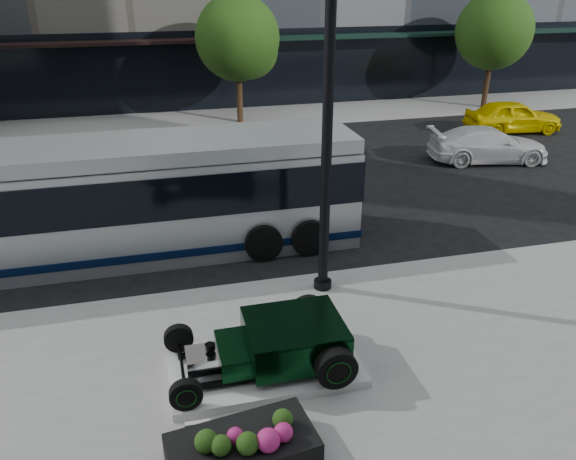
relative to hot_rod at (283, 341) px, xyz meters
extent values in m
plane|color=black|center=(1.38, 5.20, -0.70)|extent=(120.00, 120.00, 0.00)
cube|color=gray|center=(1.38, 19.20, -0.64)|extent=(70.00, 4.00, 0.12)
cube|color=black|center=(14.38, 21.40, 1.30)|extent=(24.00, 0.50, 4.00)
cube|color=black|center=(14.38, 20.80, 2.90)|extent=(24.00, 1.60, 0.15)
cylinder|color=black|center=(2.38, 18.20, 0.72)|extent=(0.28, 0.28, 2.60)
sphere|color=#17340E|center=(2.38, 18.20, 3.22)|extent=(3.80, 3.80, 3.80)
sphere|color=#17340E|center=(2.98, 18.50, 2.62)|extent=(2.60, 2.60, 2.60)
cylinder|color=black|center=(15.38, 18.20, 0.72)|extent=(0.28, 0.28, 2.60)
sphere|color=#17340E|center=(15.38, 18.20, 3.22)|extent=(3.80, 3.80, 3.80)
sphere|color=#17340E|center=(15.98, 18.50, 2.62)|extent=(2.60, 2.60, 2.60)
cube|color=silver|center=(-0.33, 0.00, -0.50)|extent=(3.40, 1.80, 0.15)
cube|color=black|center=(-0.33, -0.45, -0.33)|extent=(3.00, 0.08, 0.10)
cube|color=black|center=(-0.33, 0.45, -0.33)|extent=(3.00, 0.08, 0.10)
cube|color=black|center=(0.22, 0.00, 0.02)|extent=(1.70, 1.45, 0.62)
cube|color=black|center=(0.22, 0.00, 0.35)|extent=(1.70, 1.45, 0.06)
cube|color=black|center=(-0.88, 0.00, -0.10)|extent=(0.55, 1.05, 0.38)
cube|color=silver|center=(-1.43, 0.00, -0.15)|extent=(0.55, 0.55, 0.34)
cylinder|color=black|center=(-1.28, 0.00, 0.12)|extent=(0.18, 0.18, 0.10)
cylinder|color=black|center=(-1.78, 0.00, -0.27)|extent=(0.06, 1.55, 0.06)
cylinder|color=black|center=(0.72, -0.85, -0.07)|extent=(0.72, 0.24, 0.72)
cylinder|color=black|center=(0.72, -0.98, -0.07)|extent=(0.37, 0.02, 0.37)
torus|color=#09350E|center=(0.72, -0.99, -0.07)|extent=(0.44, 0.02, 0.44)
cylinder|color=black|center=(0.72, 0.85, -0.07)|extent=(0.72, 0.24, 0.72)
cylinder|color=black|center=(0.72, 0.98, -0.07)|extent=(0.37, 0.02, 0.37)
torus|color=#09350E|center=(0.72, 0.99, -0.07)|extent=(0.44, 0.02, 0.44)
cylinder|color=black|center=(-1.78, -0.78, -0.16)|extent=(0.54, 0.16, 0.54)
cylinder|color=black|center=(-1.78, -0.87, -0.16)|extent=(0.28, 0.02, 0.28)
torus|color=#09350E|center=(-1.78, -0.88, -0.16)|extent=(0.34, 0.02, 0.34)
cylinder|color=black|center=(-1.78, 0.78, -0.16)|extent=(0.54, 0.16, 0.54)
cylinder|color=black|center=(-1.78, 0.87, -0.16)|extent=(0.28, 0.02, 0.28)
torus|color=#09350E|center=(-1.78, 0.88, -0.16)|extent=(0.34, 0.02, 0.34)
cube|color=silver|center=(-1.66, -1.32, -0.47)|extent=(0.41, 0.32, 0.22)
cube|color=black|center=(-1.66, -1.32, -0.34)|extent=(0.41, 0.30, 0.15)
cylinder|color=black|center=(1.56, 2.54, 3.05)|extent=(0.22, 0.22, 7.26)
cylinder|color=black|center=(1.56, 2.54, -0.49)|extent=(0.40, 0.40, 0.18)
cube|color=black|center=(-1.08, -1.93, -0.36)|extent=(2.25, 1.33, 0.43)
sphere|color=#C32275|center=(-1.82, -1.93, -0.02)|extent=(0.28, 0.28, 0.28)
sphere|color=#17340E|center=(-1.53, -1.93, -0.02)|extent=(0.28, 0.28, 0.28)
sphere|color=#C32275|center=(-1.23, -1.93, -0.02)|extent=(0.28, 0.28, 0.28)
sphere|color=#17340E|center=(-0.93, -1.93, -0.02)|extent=(0.28, 0.28, 0.28)
sphere|color=#C32275|center=(-0.63, -1.93, -0.02)|extent=(0.28, 0.28, 0.28)
sphere|color=#17340E|center=(-0.33, -1.93, -0.02)|extent=(0.28, 0.28, 0.28)
cube|color=#B0B6BA|center=(-2.82, 5.71, 0.58)|extent=(12.00, 2.55, 2.55)
cube|color=#07183D|center=(-2.82, 5.71, -0.28)|extent=(12.05, 2.60, 0.20)
cube|color=black|center=(-2.82, 5.71, 1.15)|extent=(12.05, 2.60, 1.05)
cube|color=#B0B6BA|center=(-2.82, 5.71, 2.05)|extent=(12.00, 2.40, 0.35)
cube|color=black|center=(3.21, 5.71, 0.85)|extent=(0.06, 2.30, 1.70)
cylinder|color=black|center=(0.58, 4.41, -0.22)|extent=(0.96, 0.28, 0.96)
cylinder|color=black|center=(0.58, 7.01, -0.22)|extent=(0.96, 0.28, 0.96)
cylinder|color=black|center=(1.78, 4.41, -0.22)|extent=(0.96, 0.28, 0.96)
cylinder|color=black|center=(1.78, 7.01, -0.22)|extent=(0.96, 0.28, 0.96)
imported|color=silver|center=(10.56, 10.22, -0.05)|extent=(4.75, 2.63, 1.30)
imported|color=#F1D600|center=(14.04, 13.76, 0.02)|extent=(4.36, 2.19, 1.43)
camera|label=1|loc=(-1.93, -7.97, 6.00)|focal=35.00mm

